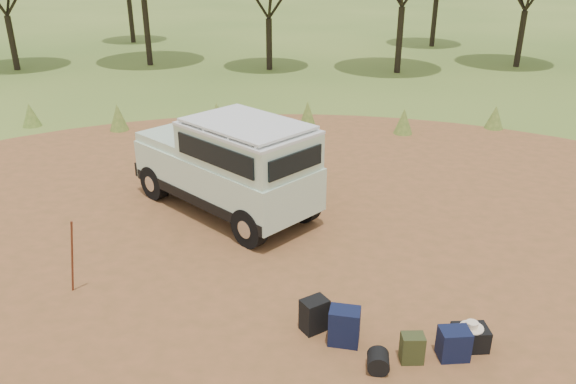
{
  "coord_description": "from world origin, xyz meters",
  "views": [
    {
      "loc": [
        0.27,
        -8.63,
        5.39
      ],
      "look_at": [
        -0.25,
        1.37,
        1.0
      ],
      "focal_mm": 35.0,
      "sensor_mm": 36.0,
      "label": 1
    }
  ],
  "objects_px": {
    "walking_staff": "(72,257)",
    "duffel_navy": "(454,344)",
    "backpack_navy": "(344,326)",
    "backpack_olive": "(412,348)",
    "safari_vehicle": "(229,167)",
    "backpack_black": "(314,315)",
    "hard_case": "(470,338)"
  },
  "relations": [
    {
      "from": "duffel_navy",
      "to": "hard_case",
      "type": "xyz_separation_m",
      "value": [
        0.29,
        0.22,
        -0.06
      ]
    },
    {
      "from": "backpack_black",
      "to": "hard_case",
      "type": "relative_size",
      "value": 1.07
    },
    {
      "from": "backpack_olive",
      "to": "duffel_navy",
      "type": "xyz_separation_m",
      "value": [
        0.6,
        0.11,
        0.01
      ]
    },
    {
      "from": "safari_vehicle",
      "to": "duffel_navy",
      "type": "height_order",
      "value": "safari_vehicle"
    },
    {
      "from": "backpack_black",
      "to": "backpack_olive",
      "type": "relative_size",
      "value": 1.21
    },
    {
      "from": "backpack_black",
      "to": "backpack_olive",
      "type": "distance_m",
      "value": 1.52
    },
    {
      "from": "walking_staff",
      "to": "duffel_navy",
      "type": "relative_size",
      "value": 3.0
    },
    {
      "from": "safari_vehicle",
      "to": "backpack_olive",
      "type": "bearing_deg",
      "value": -14.28
    },
    {
      "from": "backpack_navy",
      "to": "duffel_navy",
      "type": "distance_m",
      "value": 1.56
    },
    {
      "from": "backpack_navy",
      "to": "walking_staff",
      "type": "bearing_deg",
      "value": 174.87
    },
    {
      "from": "backpack_black",
      "to": "backpack_navy",
      "type": "bearing_deg",
      "value": -68.61
    },
    {
      "from": "walking_staff",
      "to": "backpack_black",
      "type": "distance_m",
      "value": 4.11
    },
    {
      "from": "duffel_navy",
      "to": "hard_case",
      "type": "distance_m",
      "value": 0.37
    },
    {
      "from": "hard_case",
      "to": "walking_staff",
      "type": "bearing_deg",
      "value": 163.83
    },
    {
      "from": "walking_staff",
      "to": "duffel_navy",
      "type": "bearing_deg",
      "value": -74.63
    },
    {
      "from": "duffel_navy",
      "to": "hard_case",
      "type": "bearing_deg",
      "value": 30.53
    },
    {
      "from": "backpack_navy",
      "to": "safari_vehicle",
      "type": "bearing_deg",
      "value": 126.3
    },
    {
      "from": "hard_case",
      "to": "backpack_navy",
      "type": "bearing_deg",
      "value": 173.11
    },
    {
      "from": "walking_staff",
      "to": "safari_vehicle",
      "type": "bearing_deg",
      "value": -4.65
    },
    {
      "from": "safari_vehicle",
      "to": "backpack_navy",
      "type": "xyz_separation_m",
      "value": [
        2.32,
        -4.41,
        -0.76
      ]
    },
    {
      "from": "backpack_navy",
      "to": "backpack_olive",
      "type": "distance_m",
      "value": 1.0
    },
    {
      "from": "backpack_black",
      "to": "hard_case",
      "type": "xyz_separation_m",
      "value": [
        2.26,
        -0.31,
        -0.09
      ]
    },
    {
      "from": "walking_staff",
      "to": "duffel_navy",
      "type": "distance_m",
      "value": 6.14
    },
    {
      "from": "backpack_navy",
      "to": "backpack_olive",
      "type": "height_order",
      "value": "backpack_navy"
    },
    {
      "from": "walking_staff",
      "to": "backpack_black",
      "type": "bearing_deg",
      "value": -73.29
    },
    {
      "from": "walking_staff",
      "to": "hard_case",
      "type": "bearing_deg",
      "value": -72.1
    },
    {
      "from": "backpack_navy",
      "to": "backpack_olive",
      "type": "bearing_deg",
      "value": -12.24
    },
    {
      "from": "backpack_black",
      "to": "backpack_olive",
      "type": "bearing_deg",
      "value": -60.31
    },
    {
      "from": "safari_vehicle",
      "to": "backpack_olive",
      "type": "height_order",
      "value": "safari_vehicle"
    },
    {
      "from": "duffel_navy",
      "to": "backpack_black",
      "type": "bearing_deg",
      "value": 157.48
    },
    {
      "from": "duffel_navy",
      "to": "safari_vehicle",
      "type": "bearing_deg",
      "value": 122.31
    },
    {
      "from": "duffel_navy",
      "to": "walking_staff",
      "type": "bearing_deg",
      "value": 160.16
    }
  ]
}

